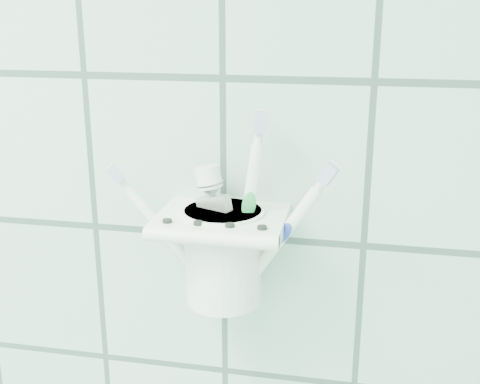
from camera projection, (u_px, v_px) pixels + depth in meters
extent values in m
cube|color=white|center=(229.00, 218.00, 0.69)|extent=(0.06, 0.02, 0.04)
cube|color=white|center=(222.00, 221.00, 0.66)|extent=(0.14, 0.11, 0.02)
cylinder|color=white|center=(210.00, 238.00, 0.61)|extent=(0.14, 0.02, 0.02)
cylinder|color=black|center=(167.00, 221.00, 0.63)|extent=(0.01, 0.01, 0.00)
cylinder|color=black|center=(198.00, 224.00, 0.62)|extent=(0.01, 0.01, 0.00)
cylinder|color=black|center=(230.00, 226.00, 0.62)|extent=(0.01, 0.01, 0.00)
cylinder|color=black|center=(262.00, 228.00, 0.61)|extent=(0.01, 0.01, 0.00)
cylinder|color=white|center=(223.00, 256.00, 0.67)|extent=(0.09, 0.09, 0.11)
cylinder|color=white|center=(223.00, 212.00, 0.66)|extent=(0.09, 0.09, 0.01)
cylinder|color=black|center=(223.00, 211.00, 0.66)|extent=(0.08, 0.08, 0.00)
cylinder|color=white|center=(210.00, 227.00, 0.68)|extent=(0.10, 0.02, 0.13)
cylinder|color=white|center=(208.00, 155.00, 0.65)|extent=(0.02, 0.01, 0.02)
cube|color=silver|center=(207.00, 145.00, 0.64)|extent=(0.02, 0.01, 0.02)
cube|color=white|center=(208.00, 144.00, 0.65)|extent=(0.02, 0.01, 0.02)
ellipsoid|color=teal|center=(208.00, 214.00, 0.67)|extent=(0.03, 0.01, 0.03)
cylinder|color=white|center=(236.00, 222.00, 0.66)|extent=(0.04, 0.03, 0.17)
cylinder|color=white|center=(235.00, 135.00, 0.63)|extent=(0.01, 0.01, 0.02)
cube|color=silver|center=(234.00, 122.00, 0.62)|extent=(0.02, 0.01, 0.03)
cube|color=white|center=(236.00, 120.00, 0.62)|extent=(0.02, 0.01, 0.03)
ellipsoid|color=green|center=(235.00, 206.00, 0.64)|extent=(0.02, 0.01, 0.03)
cylinder|color=white|center=(240.00, 226.00, 0.66)|extent=(0.10, 0.04, 0.14)
cylinder|color=white|center=(240.00, 146.00, 0.63)|extent=(0.02, 0.01, 0.02)
cube|color=silver|center=(239.00, 135.00, 0.62)|extent=(0.02, 0.02, 0.03)
cube|color=white|center=(240.00, 133.00, 0.63)|extent=(0.02, 0.01, 0.03)
ellipsoid|color=#1E38A5|center=(239.00, 211.00, 0.65)|extent=(0.03, 0.01, 0.03)
cube|color=silver|center=(232.00, 246.00, 0.66)|extent=(0.06, 0.04, 0.12)
cube|color=silver|center=(232.00, 291.00, 0.68)|extent=(0.04, 0.02, 0.02)
cone|color=silver|center=(232.00, 192.00, 0.64)|extent=(0.04, 0.04, 0.02)
cylinder|color=white|center=(232.00, 178.00, 0.64)|extent=(0.04, 0.04, 0.03)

